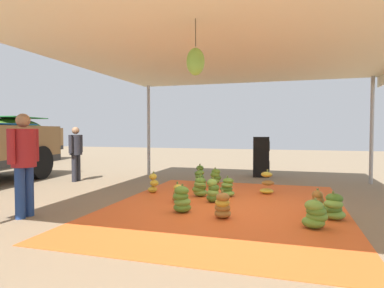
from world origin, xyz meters
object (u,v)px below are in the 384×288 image
(banana_bunch_6, at_px, (334,207))
(banana_bunch_10, at_px, (267,184))
(banana_bunch_13, at_px, (227,188))
(speaker_stack, at_px, (261,157))
(banana_bunch_7, at_px, (215,177))
(banana_bunch_9, at_px, (315,215))
(banana_bunch_12, at_px, (153,184))
(worker_1, at_px, (76,150))
(banana_bunch_3, at_px, (223,206))
(banana_bunch_0, at_px, (182,200))
(worker_0, at_px, (24,157))
(banana_bunch_11, at_px, (200,175))
(banana_bunch_8, at_px, (178,194))
(banana_bunch_2, at_px, (199,180))
(banana_bunch_5, at_px, (200,187))
(banana_bunch_4, at_px, (213,191))
(banana_bunch_1, at_px, (318,203))

(banana_bunch_6, distance_m, banana_bunch_10, 2.26)
(banana_bunch_13, bearing_deg, speaker_stack, -7.25)
(banana_bunch_7, height_order, banana_bunch_9, banana_bunch_9)
(banana_bunch_12, bearing_deg, worker_1, 70.32)
(banana_bunch_7, bearing_deg, banana_bunch_6, -138.29)
(banana_bunch_3, xyz_separation_m, speaker_stack, (5.32, -0.18, 0.42))
(banana_bunch_0, distance_m, worker_0, 2.77)
(banana_bunch_6, bearing_deg, banana_bunch_12, 71.12)
(speaker_stack, bearing_deg, banana_bunch_3, 178.09)
(banana_bunch_6, distance_m, banana_bunch_11, 4.16)
(banana_bunch_8, bearing_deg, banana_bunch_10, -49.24)
(banana_bunch_6, distance_m, banana_bunch_8, 2.90)
(banana_bunch_2, height_order, worker_0, worker_0)
(banana_bunch_11, xyz_separation_m, speaker_stack, (2.01, -1.46, 0.39))
(banana_bunch_9, distance_m, banana_bunch_13, 2.61)
(banana_bunch_11, bearing_deg, banana_bunch_5, -165.06)
(banana_bunch_11, bearing_deg, banana_bunch_13, -145.03)
(banana_bunch_11, distance_m, worker_1, 3.66)
(banana_bunch_7, relative_size, banana_bunch_8, 1.07)
(banana_bunch_6, bearing_deg, banana_bunch_7, 41.71)
(worker_1, bearing_deg, banana_bunch_10, -94.07)
(banana_bunch_0, height_order, banana_bunch_13, banana_bunch_0)
(banana_bunch_13, bearing_deg, worker_0, 132.55)
(banana_bunch_3, distance_m, worker_1, 5.62)
(banana_bunch_4, xyz_separation_m, banana_bunch_10, (1.23, -0.99, 0.01))
(banana_bunch_4, height_order, banana_bunch_6, banana_bunch_4)
(worker_0, height_order, speaker_stack, worker_0)
(banana_bunch_13, bearing_deg, banana_bunch_5, 110.67)
(banana_bunch_3, distance_m, speaker_stack, 5.34)
(worker_0, bearing_deg, banana_bunch_7, -28.49)
(banana_bunch_10, relative_size, worker_0, 0.32)
(banana_bunch_0, bearing_deg, banana_bunch_1, -75.84)
(banana_bunch_1, relative_size, banana_bunch_10, 0.78)
(banana_bunch_4, xyz_separation_m, banana_bunch_12, (0.60, 1.57, -0.01))
(banana_bunch_6, distance_m, speaker_stack, 5.12)
(speaker_stack, bearing_deg, banana_bunch_5, 164.63)
(banana_bunch_7, xyz_separation_m, banana_bunch_10, (-1.05, -1.45, 0.03))
(banana_bunch_0, relative_size, banana_bunch_8, 1.19)
(banana_bunch_9, distance_m, banana_bunch_12, 3.91)
(banana_bunch_1, relative_size, banana_bunch_9, 0.95)
(worker_0, bearing_deg, banana_bunch_1, -71.00)
(banana_bunch_6, xyz_separation_m, banana_bunch_10, (1.92, 1.19, 0.03))
(banana_bunch_7, bearing_deg, banana_bunch_11, 107.34)
(banana_bunch_1, bearing_deg, banana_bunch_6, -145.50)
(banana_bunch_5, height_order, worker_0, worker_0)
(banana_bunch_0, xyz_separation_m, banana_bunch_5, (1.44, 0.06, -0.02))
(banana_bunch_8, xyz_separation_m, banana_bunch_11, (2.36, 0.17, 0.06))
(worker_1, height_order, speaker_stack, worker_1)
(banana_bunch_6, xyz_separation_m, banana_bunch_12, (1.28, 3.75, 0.01))
(banana_bunch_3, height_order, banana_bunch_9, banana_bunch_3)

